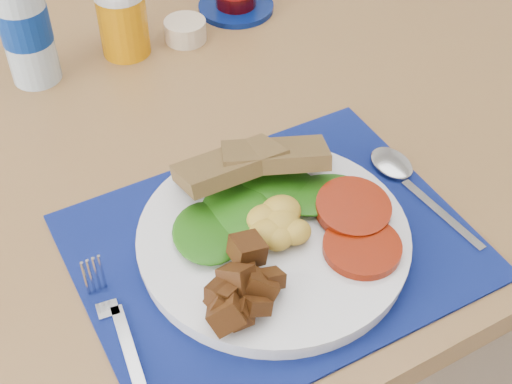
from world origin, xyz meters
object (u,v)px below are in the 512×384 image
chair_far (92,20)px  juice_glass (123,23)px  water_bottle (22,13)px  breakfast_plate (271,237)px

chair_far → juice_glass: 0.54m
chair_far → water_bottle: size_ratio=4.31×
chair_far → juice_glass: size_ratio=10.29×
breakfast_plate → water_bottle: water_bottle is taller
breakfast_plate → juice_glass: (0.01, 0.46, 0.03)m
breakfast_plate → juice_glass: bearing=98.4°
chair_far → water_bottle: 0.60m
chair_far → juice_glass: chair_far is taller
chair_far → breakfast_plate: 0.96m
breakfast_plate → juice_glass: juice_glass is taller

